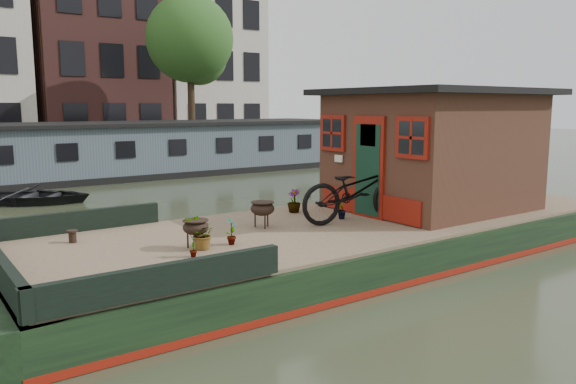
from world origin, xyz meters
TOP-DOWN VIEW (x-y plane):
  - ground at (0.00, 0.00)m, footprint 120.00×120.00m
  - houseboat_hull at (-1.33, 0.00)m, footprint 14.01×4.02m
  - houseboat_deck at (0.00, 0.00)m, footprint 11.80×3.80m
  - bow_bulwark at (-5.07, 0.00)m, footprint 3.00×4.00m
  - cabin at (2.19, 0.00)m, footprint 4.00×3.50m
  - bicycle at (-0.05, -0.19)m, footprint 2.31×1.12m
  - potted_plant_a at (-2.76, -0.38)m, footprint 0.27×0.28m
  - potted_plant_b at (-0.11, 0.17)m, footprint 0.25×0.25m
  - potted_plant_c at (-3.26, -0.38)m, footprint 0.43×0.37m
  - potted_plant_d at (-0.44, 1.19)m, footprint 0.33×0.33m
  - potted_plant_e at (-3.54, -0.68)m, footprint 0.16×0.20m
  - brazier_front at (-3.29, -0.26)m, footprint 0.48×0.48m
  - brazier_rear at (-1.70, 0.38)m, footprint 0.45×0.45m
  - bollard_port at (-4.68, 1.16)m, footprint 0.17×0.17m
  - bollard_stbd at (-5.60, -1.70)m, footprint 0.17×0.17m
  - dinghy at (-3.65, 9.40)m, footprint 3.95×3.71m
  - far_houseboat at (0.00, 14.00)m, footprint 20.40×4.40m
  - quay at (0.00, 20.50)m, footprint 60.00×6.00m
  - townhouse_row at (0.15, 27.50)m, footprint 27.25×8.00m
  - tree_right at (6.14, 19.07)m, footprint 4.40×4.40m

SIDE VIEW (x-z plane):
  - ground at x=0.00m, z-range 0.00..0.00m
  - houseboat_hull at x=-1.33m, z-range -0.03..0.57m
  - dinghy at x=-3.65m, z-range 0.00..0.67m
  - quay at x=0.00m, z-range 0.00..0.90m
  - houseboat_deck at x=0.00m, z-range 0.60..0.65m
  - bollard_port at x=-4.68m, z-range 0.65..0.85m
  - bollard_stbd at x=-5.60m, z-range 0.65..0.85m
  - potted_plant_e at x=-3.54m, z-range 0.65..0.98m
  - bow_bulwark at x=-5.07m, z-range 0.65..1.00m
  - potted_plant_b at x=-0.11m, z-range 0.65..1.01m
  - brazier_front at x=-3.29m, z-range 0.65..1.08m
  - potted_plant_a at x=-2.76m, z-range 0.65..1.10m
  - brazier_rear at x=-1.70m, z-range 0.65..1.10m
  - potted_plant_d at x=-0.44m, z-range 0.65..1.12m
  - potted_plant_c at x=-3.26m, z-range 0.65..1.12m
  - far_houseboat at x=0.00m, z-range -0.09..2.02m
  - bicycle at x=-0.05m, z-range 0.65..1.81m
  - cabin at x=2.19m, z-range 0.67..3.09m
  - tree_right at x=6.14m, z-range 2.19..9.59m
  - townhouse_row at x=0.15m, z-range -0.35..16.15m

